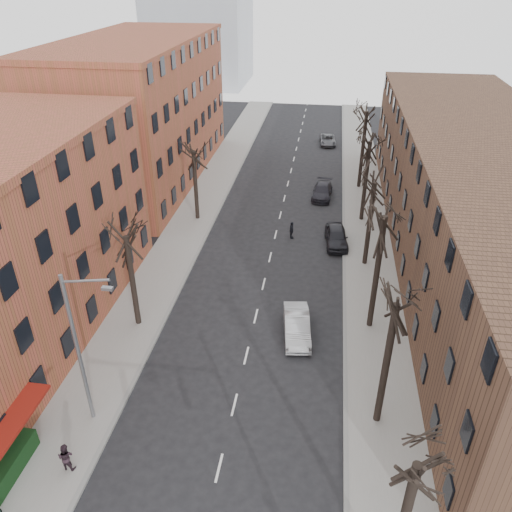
% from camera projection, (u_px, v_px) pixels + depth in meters
% --- Properties ---
extents(sidewalk_left, '(4.00, 90.00, 0.15)m').
position_uv_depth(sidewalk_left, '(196.00, 214.00, 47.79)').
color(sidewalk_left, gray).
rests_on(sidewalk_left, ground).
extents(sidewalk_right, '(4.00, 90.00, 0.15)m').
position_uv_depth(sidewalk_right, '(366.00, 225.00, 45.77)').
color(sidewalk_right, gray).
rests_on(sidewalk_right, ground).
extents(building_left_far, '(12.00, 28.00, 14.00)m').
position_uv_depth(building_left_far, '(140.00, 114.00, 52.96)').
color(building_left_far, brown).
rests_on(building_left_far, ground).
extents(building_right, '(12.00, 50.00, 10.00)m').
position_uv_depth(building_right, '(482.00, 203.00, 38.00)').
color(building_right, '#503525').
rests_on(building_right, ground).
extents(awning_left, '(1.20, 7.00, 0.15)m').
position_uv_depth(awning_left, '(13.00, 479.00, 23.27)').
color(awning_left, maroon).
rests_on(awning_left, ground).
extents(tree_right_b, '(5.20, 5.20, 10.80)m').
position_uv_depth(tree_right_b, '(376.00, 421.00, 26.25)').
color(tree_right_b, black).
rests_on(tree_right_b, ground).
extents(tree_right_c, '(5.20, 5.20, 11.60)m').
position_uv_depth(tree_right_c, '(369.00, 326.00, 33.07)').
color(tree_right_c, black).
rests_on(tree_right_c, ground).
extents(tree_right_d, '(5.20, 5.20, 10.00)m').
position_uv_depth(tree_right_d, '(364.00, 264.00, 39.89)').
color(tree_right_d, black).
rests_on(tree_right_d, ground).
extents(tree_right_e, '(5.20, 5.20, 10.80)m').
position_uv_depth(tree_right_e, '(361.00, 220.00, 46.71)').
color(tree_right_e, black).
rests_on(tree_right_e, ground).
extents(tree_right_f, '(5.20, 5.20, 11.60)m').
position_uv_depth(tree_right_f, '(358.00, 188.00, 53.53)').
color(tree_right_f, black).
rests_on(tree_right_f, ground).
extents(tree_left_a, '(5.20, 5.20, 9.50)m').
position_uv_depth(tree_left_a, '(139.00, 324.00, 33.28)').
color(tree_left_a, black).
rests_on(tree_left_a, ground).
extents(tree_left_b, '(5.20, 5.20, 9.50)m').
position_uv_depth(tree_left_b, '(198.00, 219.00, 46.92)').
color(tree_left_b, black).
rests_on(tree_left_b, ground).
extents(streetlight, '(2.45, 0.22, 9.03)m').
position_uv_depth(streetlight, '(80.00, 345.00, 23.84)').
color(streetlight, slate).
rests_on(streetlight, ground).
extents(silver_sedan, '(2.17, 4.71, 1.49)m').
position_uv_depth(silver_sedan, '(297.00, 326.00, 31.94)').
color(silver_sedan, '#A9ABB0').
rests_on(silver_sedan, ground).
extents(parked_car_near, '(2.22, 4.60, 1.52)m').
position_uv_depth(parked_car_near, '(336.00, 236.00, 42.35)').
color(parked_car_near, black).
rests_on(parked_car_near, ground).
extents(parked_car_mid, '(2.16, 4.69, 1.33)m').
position_uv_depth(parked_car_mid, '(322.00, 191.00, 51.00)').
color(parked_car_mid, black).
rests_on(parked_car_mid, ground).
extents(parked_car_far, '(2.32, 4.43, 1.19)m').
position_uv_depth(parked_car_far, '(328.00, 140.00, 66.01)').
color(parked_car_far, '#53555A').
rests_on(parked_car_far, ground).
extents(pedestrian_b, '(0.75, 0.58, 1.54)m').
position_uv_depth(pedestrian_b, '(66.00, 457.00, 23.26)').
color(pedestrian_b, black).
rests_on(pedestrian_b, sidewalk_left).
extents(pedestrian_crossing, '(0.62, 0.98, 1.56)m').
position_uv_depth(pedestrian_crossing, '(292.00, 230.00, 43.29)').
color(pedestrian_crossing, black).
rests_on(pedestrian_crossing, ground).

